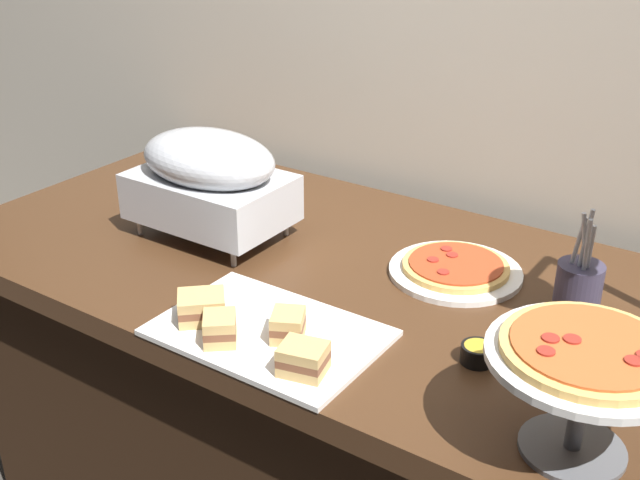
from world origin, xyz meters
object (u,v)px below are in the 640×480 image
object	(u,v)px
pizza_plate_front	(455,269)
pizza_plate_center	(586,364)
chafing_dish	(210,178)
sauce_cup_near	(477,353)
utensil_holder	(578,290)
sandwich_platter	(259,330)

from	to	relation	value
pizza_plate_front	pizza_plate_center	size ratio (longest dim) A/B	0.98
chafing_dish	pizza_plate_front	distance (m)	0.56
chafing_dish	sauce_cup_near	bearing A→B (deg)	-10.68
pizza_plate_front	utensil_holder	world-z (taller)	utensil_holder
chafing_dish	utensil_holder	size ratio (longest dim) A/B	1.54
pizza_plate_center	chafing_dish	bearing A→B (deg)	163.88
pizza_plate_center	utensil_holder	distance (m)	0.39
chafing_dish	pizza_plate_center	world-z (taller)	chafing_dish
pizza_plate_front	utensil_holder	distance (m)	0.26
sauce_cup_near	pizza_plate_center	bearing A→B (deg)	-32.39
chafing_dish	pizza_plate_center	distance (m)	0.94
pizza_plate_front	pizza_plate_center	distance (m)	0.56
utensil_holder	sauce_cup_near	bearing A→B (deg)	-110.90
pizza_plate_front	sauce_cup_near	xyz separation A→B (m)	(0.17, -0.26, 0.01)
chafing_dish	sandwich_platter	world-z (taller)	chafing_dish
pizza_plate_center	sauce_cup_near	bearing A→B (deg)	147.61
chafing_dish	sauce_cup_near	xyz separation A→B (m)	(0.70, -0.13, -0.12)
sauce_cup_near	utensil_holder	size ratio (longest dim) A/B	0.26
pizza_plate_front	chafing_dish	bearing A→B (deg)	-166.09
pizza_plate_center	sandwich_platter	size ratio (longest dim) A/B	0.70
chafing_dish	utensil_holder	world-z (taller)	chafing_dish
pizza_plate_center	sauce_cup_near	xyz separation A→B (m)	(-0.20, 0.13, -0.13)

